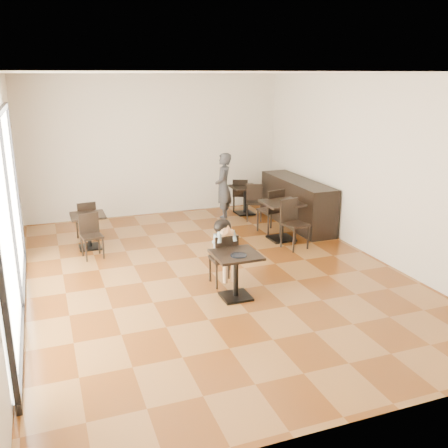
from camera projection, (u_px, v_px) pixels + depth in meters
name	position (u px, v px, depth m)	size (l,w,h in m)	color
floor	(212.00, 273.00, 8.33)	(6.00, 8.00, 0.01)	brown
ceiling	(210.00, 73.00, 7.41)	(6.00, 8.00, 0.01)	white
wall_back	(155.00, 146.00, 11.46)	(6.00, 0.01, 3.20)	beige
wall_front	(362.00, 266.00, 4.27)	(6.00, 0.01, 3.20)	beige
wall_left	(6.00, 194.00, 6.87)	(0.01, 8.00, 3.20)	beige
wall_right	(371.00, 167.00, 8.86)	(0.01, 8.00, 3.20)	beige
storefront_window	(8.00, 217.00, 6.49)	(0.04, 4.50, 2.60)	white
child_table	(236.00, 276.00, 7.30)	(0.66, 0.66, 0.69)	black
child_chair	(223.00, 259.00, 7.78)	(0.38, 0.38, 0.84)	black
child	(223.00, 252.00, 7.74)	(0.38, 0.53, 1.05)	gray
plate	(239.00, 255.00, 7.11)	(0.23, 0.23, 0.01)	black
pizza_slice	(227.00, 232.00, 7.46)	(0.24, 0.19, 0.06)	tan
adult_patron	(223.00, 187.00, 11.15)	(0.56, 0.36, 1.52)	#3B3B40
cafe_table_mid	(282.00, 221.00, 9.89)	(0.73, 0.73, 0.77)	black
cafe_table_left	(89.00, 231.00, 9.42)	(0.63, 0.63, 0.66)	black
cafe_table_back	(245.00, 200.00, 11.75)	(0.63, 0.63, 0.66)	black
chair_mid_a	(270.00, 210.00, 10.36)	(0.42, 0.42, 0.93)	black
chair_mid_b	(295.00, 225.00, 9.37)	(0.42, 0.42, 0.93)	black
chair_left_a	(86.00, 220.00, 9.90)	(0.36, 0.36, 0.80)	black
chair_left_b	(92.00, 237.00, 8.91)	(0.36, 0.36, 0.80)	black
chair_back_a	(240.00, 195.00, 12.00)	(0.36, 0.36, 0.80)	black
chair_back_b	(254.00, 203.00, 11.24)	(0.36, 0.36, 0.80)	black
service_counter	(297.00, 202.00, 10.86)	(0.60, 2.40, 1.00)	black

